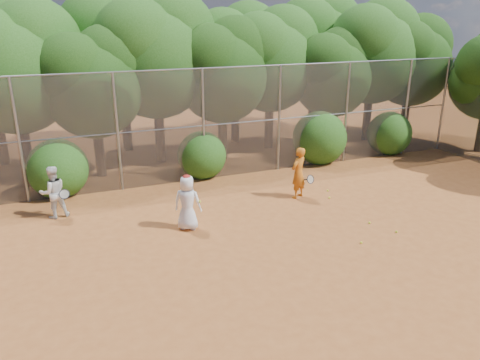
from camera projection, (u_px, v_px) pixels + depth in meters
name	position (u px, v px, depth m)	size (l,w,h in m)	color
ground	(310.00, 244.00, 12.41)	(80.00, 80.00, 0.00)	#964F22
fence_back	(227.00, 122.00, 16.92)	(20.05, 0.09, 4.03)	gray
tree_1	(14.00, 63.00, 16.05)	(4.64, 4.03, 6.35)	black
tree_2	(93.00, 79.00, 16.50)	(3.99, 3.47, 5.47)	black
tree_3	(156.00, 51.00, 17.99)	(4.89, 4.26, 6.70)	black
tree_4	(223.00, 67.00, 18.54)	(4.19, 3.64, 5.73)	black
tree_5	(271.00, 56.00, 20.03)	(4.51, 3.92, 6.17)	black
tree_6	(333.00, 70.00, 20.21)	(3.86, 3.36, 5.29)	black
tree_7	(374.00, 48.00, 21.35)	(4.77, 4.14, 6.53)	black
tree_8	(412.00, 58.00, 21.94)	(4.25, 3.70, 5.82)	black
tree_10	(121.00, 42.00, 19.49)	(5.15, 4.48, 7.06)	black
tree_11	(236.00, 51.00, 21.04)	(4.64, 4.03, 6.35)	black
tree_12	(316.00, 41.00, 23.03)	(5.02, 4.37, 6.88)	black
bush_0	(57.00, 166.00, 15.48)	(2.00, 2.00, 2.00)	#1F4D13
bush_1	(202.00, 153.00, 17.26)	(1.80, 1.80, 1.80)	#1F4D13
bush_2	(320.00, 136.00, 18.95)	(2.20, 2.20, 2.20)	#1F4D13
bush_3	(389.00, 132.00, 20.22)	(1.90, 1.90, 1.90)	#1F4D13
player_yellow	(298.00, 173.00, 15.26)	(0.88, 0.65, 1.71)	#C66917
player_teen	(188.00, 202.00, 13.02)	(0.93, 0.84, 1.61)	white
player_white	(53.00, 192.00, 13.77)	(0.89, 0.75, 1.59)	white
ball_0	(369.00, 223.00, 13.56)	(0.07, 0.07, 0.07)	#E2F12B
ball_1	(329.00, 198.00, 15.42)	(0.07, 0.07, 0.07)	#E2F12B
ball_2	(396.00, 232.00, 13.00)	(0.07, 0.07, 0.07)	#E2F12B
ball_3	(361.00, 243.00, 12.39)	(0.07, 0.07, 0.07)	#E2F12B
ball_4	(328.00, 191.00, 16.04)	(0.07, 0.07, 0.07)	#E2F12B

